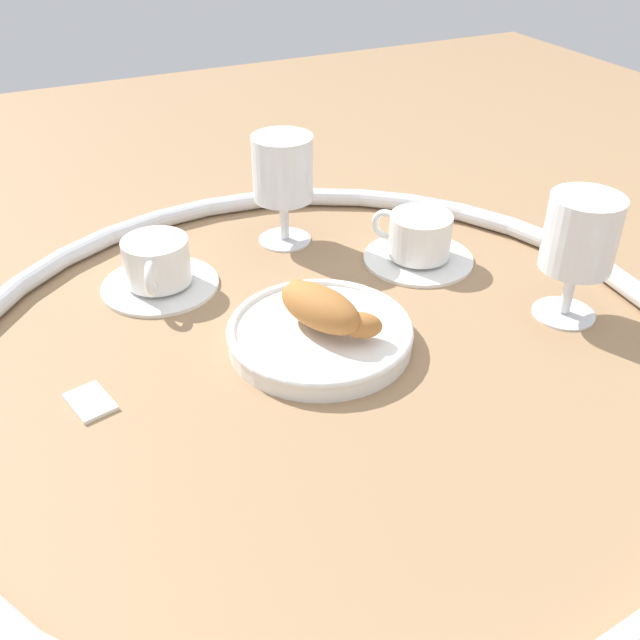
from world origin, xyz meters
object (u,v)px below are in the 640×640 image
object	(u,v)px
croissant_large	(322,308)
juice_glass_right	(283,171)
juice_glass_left	(581,237)
sugar_packet	(90,400)
coffee_cup_far	(419,241)
pastry_plate	(320,334)
coffee_cup_near	(158,268)

from	to	relation	value
croissant_large	juice_glass_right	distance (m)	0.24
juice_glass_left	juice_glass_right	size ratio (longest dim) A/B	1.00
sugar_packet	coffee_cup_far	bearing A→B (deg)	90.31
croissant_large	pastry_plate	bearing A→B (deg)	-69.09
sugar_packet	pastry_plate	bearing A→B (deg)	75.00
juice_glass_left	sugar_packet	distance (m)	0.51
coffee_cup_near	juice_glass_left	world-z (taller)	juice_glass_left
coffee_cup_far	juice_glass_left	distance (m)	0.20
coffee_cup_far	sugar_packet	size ratio (longest dim) A/B	2.72
pastry_plate	croissant_large	world-z (taller)	croissant_large
juice_glass_right	pastry_plate	bearing A→B (deg)	-14.40
croissant_large	juice_glass_right	bearing A→B (deg)	166.24
croissant_large	juice_glass_left	xyz separation A→B (m)	(0.07, 0.26, 0.05)
pastry_plate	juice_glass_right	bearing A→B (deg)	165.60
pastry_plate	croissant_large	bearing A→B (deg)	110.91
juice_glass_right	croissant_large	bearing A→B (deg)	-13.76
pastry_plate	coffee_cup_far	size ratio (longest dim) A/B	1.41
pastry_plate	juice_glass_right	xyz separation A→B (m)	(-0.23, 0.06, 0.08)
juice_glass_left	sugar_packet	xyz separation A→B (m)	(-0.07, -0.50, -0.09)
coffee_cup_near	juice_glass_right	bearing A→B (deg)	104.39
coffee_cup_far	juice_glass_left	world-z (taller)	juice_glass_left
pastry_plate	sugar_packet	xyz separation A→B (m)	(-0.01, -0.23, -0.01)
pastry_plate	croissant_large	distance (m)	0.03
juice_glass_left	juice_glass_right	world-z (taller)	same
juice_glass_left	croissant_large	bearing A→B (deg)	-104.19
coffee_cup_near	juice_glass_right	distance (m)	0.20
juice_glass_right	juice_glass_left	bearing A→B (deg)	35.24
sugar_packet	juice_glass_right	bearing A→B (deg)	113.86
juice_glass_right	sugar_packet	world-z (taller)	juice_glass_right
pastry_plate	juice_glass_left	distance (m)	0.29
juice_glass_right	sugar_packet	xyz separation A→B (m)	(0.22, -0.29, -0.09)
pastry_plate	coffee_cup_far	bearing A→B (deg)	120.31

